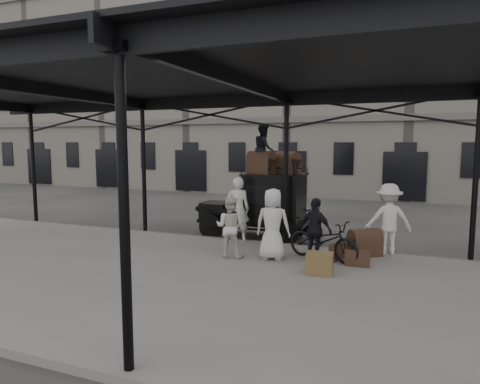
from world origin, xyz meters
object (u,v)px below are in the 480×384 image
(taxi, at_px, (265,203))
(steamer_trunk_platform, at_px, (365,244))
(porter_left, at_px, (238,209))
(porter_official, at_px, (316,230))
(steamer_trunk_roof_near, at_px, (261,164))
(bicycle, at_px, (323,240))

(taxi, height_order, steamer_trunk_platform, taxi)
(porter_left, xyz_separation_m, steamer_trunk_platform, (3.85, -0.39, -0.69))
(porter_left, height_order, steamer_trunk_platform, porter_left)
(taxi, xyz_separation_m, porter_official, (2.22, -2.66, -0.23))
(porter_official, bearing_deg, steamer_trunk_roof_near, -21.48)
(taxi, xyz_separation_m, steamer_trunk_platform, (3.35, -1.61, -0.75))
(porter_official, distance_m, steamer_trunk_platform, 1.62)
(bicycle, height_order, steamer_trunk_platform, bicycle)
(steamer_trunk_roof_near, height_order, steamer_trunk_platform, steamer_trunk_roof_near)
(taxi, bearing_deg, steamer_trunk_roof_near, -108.07)
(steamer_trunk_platform, bearing_deg, steamer_trunk_roof_near, 121.10)
(bicycle, relative_size, steamer_trunk_roof_near, 2.40)
(taxi, relative_size, steamer_trunk_roof_near, 4.38)
(porter_official, height_order, steamer_trunk_roof_near, steamer_trunk_roof_near)
(taxi, xyz_separation_m, bicycle, (2.39, -2.45, -0.53))
(taxi, relative_size, porter_left, 1.84)
(steamer_trunk_platform, bearing_deg, bicycle, -175.83)
(steamer_trunk_roof_near, bearing_deg, taxi, 85.15)
(porter_left, distance_m, porter_official, 3.09)
(porter_official, height_order, bicycle, porter_official)
(bicycle, xyz_separation_m, steamer_trunk_platform, (0.96, 0.85, -0.22))
(taxi, height_order, porter_left, taxi)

